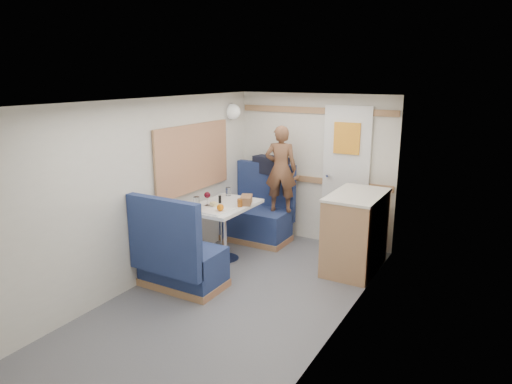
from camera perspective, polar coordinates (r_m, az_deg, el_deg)
The scene contains 26 objects.
floor at distance 4.66m, azimuth -4.08°, elevation -14.24°, with size 4.50×4.50×0.00m, color #515156.
ceiling at distance 4.09m, azimuth -4.59°, elevation 11.14°, with size 4.50×4.50×0.00m, color silver.
wall_back at distance 6.20m, azimuth 7.32°, elevation 2.89°, with size 2.20×0.02×2.00m, color silver.
wall_left at distance 4.95m, azimuth -14.97°, elevation -0.48°, with size 0.02×4.50×2.00m, color silver.
wall_right at distance 3.79m, azimuth 9.67°, elevation -4.74°, with size 0.02×4.50×2.00m, color silver.
oak_trim_low at distance 6.22m, azimuth 7.21°, elevation 1.51°, with size 2.15×0.02×0.08m, color #A06948.
oak_trim_high at distance 6.08m, azimuth 7.49°, elevation 10.08°, with size 2.15×0.02×0.08m, color #A06948.
side_window at distance 5.62m, azimuth -7.87°, elevation 4.25°, with size 0.04×1.30×0.72m, color gray.
rear_door at distance 6.03m, azimuth 11.14°, elevation 2.12°, with size 0.62×0.12×1.86m.
dinette_table at distance 5.54m, azimuth -4.08°, elevation -3.10°, with size 0.62×0.92×0.72m.
bench_far at distance 6.32m, azimuth 0.31°, elevation -3.34°, with size 0.90×0.59×1.05m.
bench_near at distance 4.98m, azimuth -9.59°, elevation -8.60°, with size 0.90×0.59×1.05m.
ledge at distance 6.38m, azimuth 1.44°, elevation 2.23°, with size 0.90×0.14×0.04m, color #A06948.
dome_light at distance 6.22m, azimuth -2.92°, elevation 10.00°, with size 0.20×0.20×0.20m, color white.
galley_counter at distance 5.44m, azimuth 12.29°, elevation -4.82°, with size 0.57×0.92×0.92m.
person at distance 6.02m, azimuth 3.12°, elevation 2.88°, with size 0.42×0.28×1.15m, color brown.
duffel_bag at distance 6.33m, azimuth 1.86°, elevation 3.39°, with size 0.49×0.23×0.23m, color black.
tray at distance 5.21m, azimuth -4.80°, elevation -2.35°, with size 0.25×0.33×0.02m, color white.
orange_fruit at distance 5.16m, azimuth -4.48°, elevation -1.94°, with size 0.08×0.08×0.08m, color orange.
cheese_block at distance 5.38m, azimuth -5.23°, elevation -1.52°, with size 0.10×0.06×0.04m, color #F7E58E.
wine_glass at distance 5.43m, azimuth -6.11°, elevation -0.44°, with size 0.08×0.08×0.17m.
tumbler_left at distance 5.42m, azimuth -7.44°, elevation -1.21°, with size 0.07×0.07×0.12m, color silver.
tumbler_mid at distance 5.87m, azimuth -3.50°, elevation 0.05°, with size 0.07×0.07×0.11m, color silver.
beer_glass at distance 5.38m, azimuth -2.04°, elevation -1.37°, with size 0.06×0.06×0.09m, color brown.
pepper_grinder at distance 5.54m, azimuth -4.54°, elevation -0.92°, with size 0.04×0.04×0.09m, color black.
bread_loaf at distance 5.49m, azimuth -1.23°, elevation -0.99°, with size 0.13×0.24×0.10m, color olive.
Camera 1 is at (2.29, -3.38, 2.24)m, focal length 32.00 mm.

